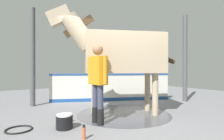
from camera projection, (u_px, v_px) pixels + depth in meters
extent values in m
cube|color=gray|center=(118.00, 118.00, 4.52)|extent=(16.00, 16.00, 0.02)
cylinder|color=#4C4C54|center=(124.00, 114.00, 4.89)|extent=(2.48, 2.48, 0.00)
cube|color=silver|center=(112.00, 88.00, 6.91)|extent=(4.09, 2.00, 0.96)
cube|color=#1E4C99|center=(112.00, 74.00, 6.91)|extent=(4.10, 2.02, 0.06)
cube|color=#1E4C99|center=(112.00, 99.00, 6.91)|extent=(4.09, 2.01, 0.12)
cylinder|color=#4C4C51|center=(33.00, 57.00, 5.93)|extent=(0.16, 0.16, 3.18)
cylinder|color=#4C4C51|center=(185.00, 58.00, 6.80)|extent=(0.16, 0.16, 3.18)
cube|color=tan|center=(124.00, 54.00, 4.88)|extent=(2.27, 1.80, 1.03)
cylinder|color=tan|center=(96.00, 96.00, 4.49)|extent=(0.16, 0.16, 1.10)
cylinder|color=tan|center=(94.00, 93.00, 5.05)|extent=(0.16, 0.16, 1.10)
cylinder|color=tan|center=(155.00, 94.00, 4.74)|extent=(0.16, 0.16, 1.10)
cylinder|color=tan|center=(147.00, 92.00, 5.29)|extent=(0.16, 0.16, 1.10)
cylinder|color=tan|center=(79.00, 32.00, 4.69)|extent=(1.02, 0.81, 1.03)
cube|color=#382819|center=(79.00, 26.00, 4.69)|extent=(0.74, 0.40, 0.63)
cube|color=tan|center=(59.00, 16.00, 4.61)|extent=(0.71, 0.53, 0.56)
cylinder|color=#382819|center=(163.00, 58.00, 5.07)|extent=(0.68, 0.41, 0.35)
cylinder|color=black|center=(95.00, 115.00, 4.13)|extent=(0.15, 0.15, 0.35)
cylinder|color=#383D51|center=(95.00, 95.00, 4.12)|extent=(0.13, 0.13, 0.52)
cylinder|color=black|center=(100.00, 117.00, 3.94)|extent=(0.15, 0.15, 0.35)
cylinder|color=#383D51|center=(100.00, 97.00, 3.93)|extent=(0.13, 0.13, 0.52)
cube|color=orange|center=(98.00, 70.00, 4.03)|extent=(0.23, 0.51, 0.61)
cylinder|color=orange|center=(91.00, 70.00, 4.28)|extent=(0.09, 0.09, 0.58)
cylinder|color=orange|center=(105.00, 70.00, 3.78)|extent=(0.09, 0.09, 0.58)
sphere|color=#936B4C|center=(98.00, 50.00, 4.02)|extent=(0.23, 0.23, 0.23)
cylinder|color=black|center=(64.00, 122.00, 3.68)|extent=(0.33, 0.33, 0.26)
cylinder|color=white|center=(64.00, 115.00, 3.68)|extent=(0.31, 0.31, 0.03)
cylinder|color=white|center=(67.00, 119.00, 4.06)|extent=(0.07, 0.07, 0.19)
cylinder|color=white|center=(67.00, 113.00, 4.06)|extent=(0.05, 0.05, 0.04)
cylinder|color=#CC5933|center=(84.00, 133.00, 3.12)|extent=(0.06, 0.06, 0.21)
cylinder|color=black|center=(84.00, 126.00, 3.12)|extent=(0.04, 0.04, 0.05)
torus|color=black|center=(19.00, 129.00, 3.59)|extent=(0.51, 0.51, 0.03)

